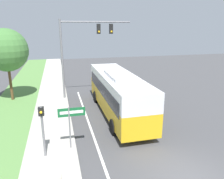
% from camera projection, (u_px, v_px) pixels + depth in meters
% --- Properties ---
extents(ground_plane, '(80.00, 80.00, 0.00)m').
position_uv_depth(ground_plane, '(189.00, 179.00, 10.04)').
color(ground_plane, '#424244').
extents(bus, '(2.67, 10.39, 3.43)m').
position_uv_depth(bus, '(118.00, 91.00, 16.93)').
color(bus, gold).
rests_on(bus, ground_plane).
extents(signal_gantry, '(6.56, 0.41, 7.37)m').
position_uv_depth(signal_gantry, '(82.00, 43.00, 20.07)').
color(signal_gantry, slate).
rests_on(signal_gantry, ground_plane).
extents(pedestrian_signal, '(0.28, 0.34, 2.88)m').
position_uv_depth(pedestrian_signal, '(42.00, 124.00, 11.08)').
color(pedestrian_signal, slate).
rests_on(pedestrian_signal, ground_plane).
extents(street_sign, '(1.48, 0.08, 2.56)m').
position_uv_depth(street_sign, '(71.00, 119.00, 11.92)').
color(street_sign, slate).
rests_on(street_sign, ground_plane).
extents(roadside_tree, '(3.80, 3.80, 6.51)m').
position_uv_depth(roadside_tree, '(6.00, 50.00, 19.27)').
color(roadside_tree, brown).
rests_on(roadside_tree, grass_verge).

